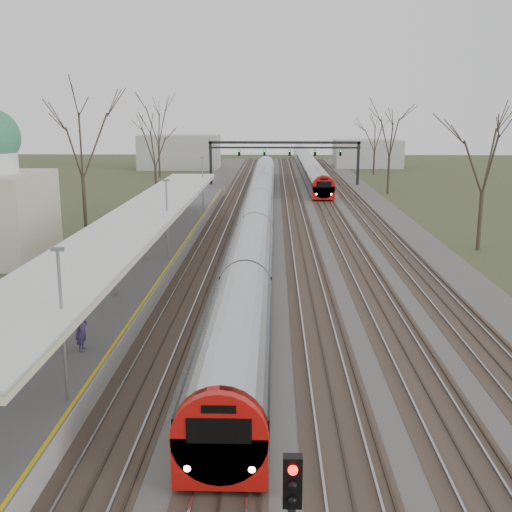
% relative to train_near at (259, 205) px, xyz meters
% --- Properties ---
extents(track_bed, '(24.00, 160.00, 0.22)m').
position_rel_train_near_xyz_m(track_bed, '(2.76, -0.13, -1.42)').
color(track_bed, '#474442').
rests_on(track_bed, ground).
extents(platform, '(3.50, 69.00, 1.00)m').
position_rel_train_near_xyz_m(platform, '(-6.55, -17.63, -0.98)').
color(platform, '#9E9B93').
rests_on(platform, ground).
extents(canopy, '(4.10, 50.00, 3.11)m').
position_rel_train_near_xyz_m(canopy, '(-6.55, -22.14, 2.45)').
color(canopy, slate).
rests_on(canopy, platform).
extents(signal_gantry, '(21.00, 0.59, 6.08)m').
position_rel_train_near_xyz_m(signal_gantry, '(2.79, 29.86, 3.43)').
color(signal_gantry, black).
rests_on(signal_gantry, ground).
extents(tree_west_far, '(5.50, 5.50, 11.33)m').
position_rel_train_near_xyz_m(tree_west_far, '(-14.50, -7.13, 6.54)').
color(tree_west_far, '#2D231C').
rests_on(tree_west_far, ground).
extents(tree_east_far, '(5.00, 5.00, 10.30)m').
position_rel_train_near_xyz_m(tree_east_far, '(16.50, -13.13, 5.81)').
color(tree_east_far, '#2D231C').
rests_on(tree_east_far, ground).
extents(train_near, '(2.62, 90.21, 3.05)m').
position_rel_train_near_xyz_m(train_near, '(0.00, 0.00, 0.00)').
color(train_near, '#AAACB4').
rests_on(train_near, ground).
extents(train_far, '(2.62, 75.21, 3.05)m').
position_rel_train_near_xyz_m(train_far, '(7.00, 49.82, 0.00)').
color(train_far, '#AAACB4').
rests_on(train_far, ground).
extents(passenger, '(0.49, 0.71, 1.91)m').
position_rel_train_near_xyz_m(passenger, '(-6.01, -36.72, 0.48)').
color(passenger, '#382C56').
rests_on(passenger, platform).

